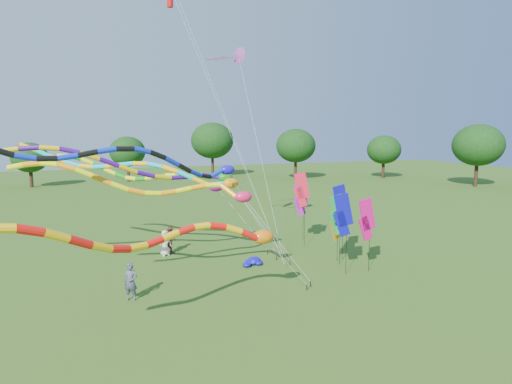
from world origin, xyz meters
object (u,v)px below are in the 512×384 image
object	(u,v)px
blue_nylon_heap	(254,264)
person_c	(170,240)
person_b	(131,282)
tube_kite_red	(190,236)
tube_kite_orange	(163,186)
person_a	(165,243)

from	to	relation	value
blue_nylon_heap	person_c	size ratio (longest dim) A/B	0.71
blue_nylon_heap	person_b	distance (m)	7.85
tube_kite_red	blue_nylon_heap	xyz separation A→B (m)	(5.21, 6.69, -3.71)
tube_kite_orange	person_a	distance (m)	8.36
tube_kite_red	person_c	bearing A→B (deg)	66.22
tube_kite_orange	person_a	bearing A→B (deg)	93.97
person_b	person_c	bearing A→B (deg)	93.51
person_c	tube_kite_orange	bearing A→B (deg)	143.50
tube_kite_red	person_a	world-z (taller)	tube_kite_red
blue_nylon_heap	person_b	size ratio (longest dim) A/B	0.68
tube_kite_orange	tube_kite_red	bearing A→B (deg)	-71.84
tube_kite_orange	person_c	xyz separation A→B (m)	(1.45, 7.49, -4.56)
tube_kite_red	person_a	distance (m)	11.29
blue_nylon_heap	person_a	xyz separation A→B (m)	(-4.61, 4.17, 0.67)
tube_kite_red	person_c	xyz separation A→B (m)	(1.04, 11.45, -2.99)
person_a	person_c	distance (m)	0.74
blue_nylon_heap	tube_kite_orange	bearing A→B (deg)	-154.07
tube_kite_orange	blue_nylon_heap	bearing A→B (deg)	38.20
tube_kite_red	person_a	bearing A→B (deg)	68.28
tube_kite_orange	person_a	world-z (taller)	tube_kite_orange
tube_kite_orange	person_a	xyz separation A→B (m)	(1.01, 6.90, -4.61)
tube_kite_orange	person_b	bearing A→B (deg)	-165.98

